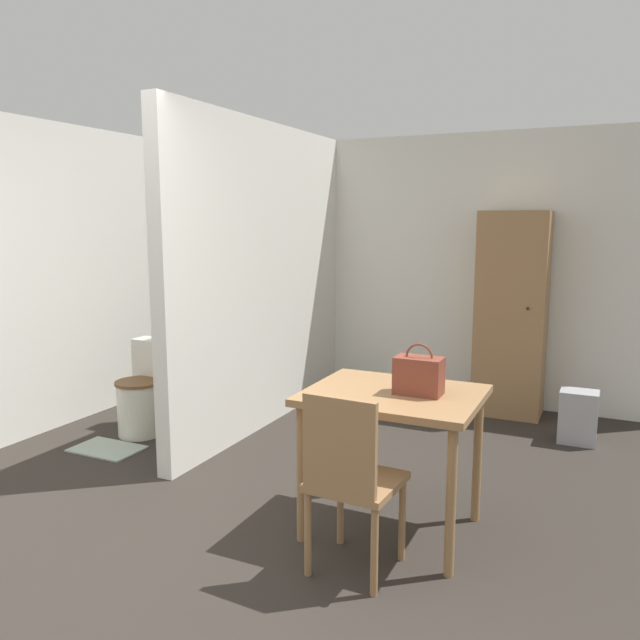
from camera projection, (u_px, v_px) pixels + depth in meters
The scene contains 11 objects.
ground_plane at pixel (106, 597), 2.87m from camera, with size 16.00×16.00×0.00m, color #2D2823.
wall_back at pixel (389, 268), 6.18m from camera, with size 5.22×0.12×2.50m.
wall_left at pixel (71, 275), 5.31m from camera, with size 0.12×4.87×2.50m.
partition_wall at pixel (264, 277), 5.18m from camera, with size 0.12×2.70×2.50m.
dining_table at pixel (393, 410), 3.38m from camera, with size 0.92×0.76×0.80m.
wooden_chair at pixel (350, 477), 2.97m from camera, with size 0.43×0.43×0.92m.
toilet at pixel (145, 393), 5.05m from camera, with size 0.39×0.51×0.74m.
handbag at pixel (419, 375), 3.30m from camera, with size 0.25×0.15×0.28m.
wooden_cabinet at pixel (511, 314), 5.46m from camera, with size 0.58×0.43×1.80m.
bath_mat at pixel (107, 449), 4.71m from camera, with size 0.52×0.34×0.01m.
space_heater at pixel (578, 417), 4.84m from camera, with size 0.28×0.22×0.41m.
Camera 1 is at (2.01, -1.96, 1.71)m, focal length 35.00 mm.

